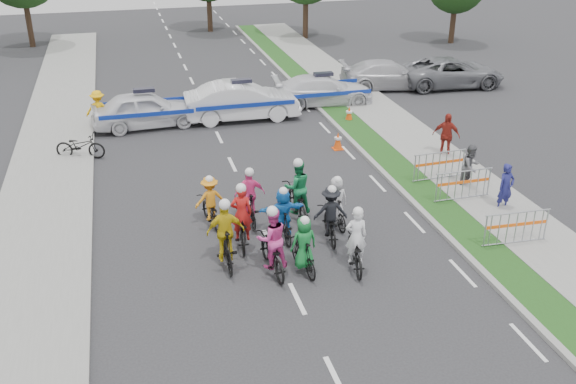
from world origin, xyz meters
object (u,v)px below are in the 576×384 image
object	(u,v)px
cone_1	(349,114)
spectator_2	(446,135)
civilian_sedan	(388,75)
rider_9	(250,201)
spectator_0	(506,188)
rider_4	(330,218)
rider_7	(336,206)
rider_0	(355,247)
rider_5	(283,217)
rider_6	(242,224)
police_car_2	(323,90)
barrier_0	(516,229)
rider_1	(304,250)
rider_8	(297,195)
rider_10	(210,205)
rider_3	(226,240)
barrier_1	(463,186)
marshal_hiviz	(99,109)
spectator_1	(471,167)
police_car_0	(146,110)
rider_2	(272,248)
civilian_suv	(451,72)
parked_bike	(80,146)
barrier_2	(439,167)
cone_0	(338,141)
police_car_1	(242,101)

from	to	relation	value
cone_1	spectator_2	bearing A→B (deg)	-66.54
cone_1	civilian_sedan	bearing A→B (deg)	50.17
rider_9	spectator_0	xyz separation A→B (m)	(7.99, -1.26, 0.08)
rider_4	rider_7	bearing A→B (deg)	-111.28
rider_0	rider_5	world-z (taller)	rider_0
rider_6	police_car_2	world-z (taller)	rider_6
barrier_0	rider_1	bearing A→B (deg)	177.28
rider_8	rider_10	bearing A→B (deg)	-3.33
rider_3	rider_10	bearing A→B (deg)	-87.70
spectator_2	barrier_1	distance (m)	3.95
rider_4	rider_3	bearing A→B (deg)	19.19
rider_3	rider_8	bearing A→B (deg)	-138.35
marshal_hiviz	spectator_1	bearing A→B (deg)	147.25
police_car_0	rider_4	bearing A→B (deg)	-162.44
rider_2	police_car_2	xyz separation A→B (m)	(5.85, 13.83, -0.04)
civilian_sedan	rider_9	bearing A→B (deg)	150.44
rider_7	police_car_2	xyz separation A→B (m)	(3.38, 11.81, 0.03)
spectator_0	civilian_sedan	bearing A→B (deg)	74.49
rider_2	rider_5	bearing A→B (deg)	-117.59
rider_2	rider_10	world-z (taller)	rider_2
civilian_suv	marshal_hiviz	world-z (taller)	marshal_hiviz
spectator_0	parked_bike	bearing A→B (deg)	140.73
rider_5	barrier_2	xyz separation A→B (m)	(6.29, 2.57, -0.17)
rider_3	rider_7	size ratio (longest dim) A/B	1.21
rider_0	spectator_1	size ratio (longest dim) A/B	1.21
rider_8	police_car_0	distance (m)	10.58
rider_4	rider_8	xyz separation A→B (m)	(-0.53, 1.64, 0.05)
rider_1	spectator_0	size ratio (longest dim) A/B	1.08
barrier_0	barrier_1	xyz separation A→B (m)	(0.00, 3.02, 0.00)
rider_7	barrier_2	world-z (taller)	rider_7
rider_0	rider_1	size ratio (longest dim) A/B	1.12
parked_bike	civilian_suv	bearing A→B (deg)	-56.22
rider_5	cone_1	size ratio (longest dim) A/B	2.45
rider_1	barrier_2	distance (m)	7.60
rider_7	police_car_0	xyz separation A→B (m)	(-4.95, 10.68, 0.11)
rider_0	rider_2	xyz separation A→B (m)	(-2.20, 0.37, 0.12)
barrier_1	cone_0	bearing A→B (deg)	113.06
rider_7	civilian_suv	xyz separation A→B (m)	(10.75, 13.02, 0.09)
police_car_2	barrier_0	world-z (taller)	police_car_2
rider_6	police_car_0	world-z (taller)	rider_6
rider_1	cone_1	distance (m)	12.53
barrier_2	cone_1	bearing A→B (deg)	96.73
police_car_2	police_car_1	bearing A→B (deg)	111.08
rider_2	parked_bike	xyz separation A→B (m)	(-5.15, 9.71, -0.24)
police_car_2	rider_8	bearing A→B (deg)	163.65
rider_3	civilian_suv	size ratio (longest dim) A/B	0.38
rider_7	cone_1	distance (m)	9.82
rider_0	spectator_1	distance (m)	6.76
spectator_1	cone_1	distance (m)	7.83
rider_10	rider_5	bearing A→B (deg)	133.33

